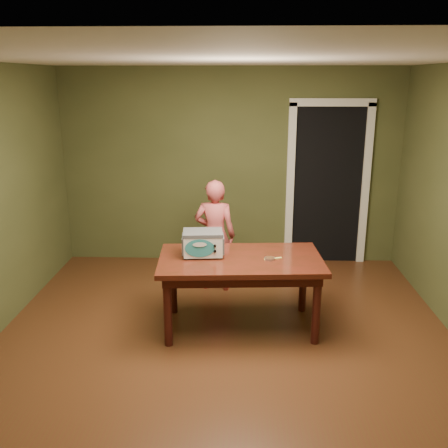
% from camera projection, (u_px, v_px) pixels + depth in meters
% --- Properties ---
extents(floor, '(5.00, 5.00, 0.00)m').
position_uv_depth(floor, '(224.00, 352.00, 4.63)').
color(floor, '#4F2816').
rests_on(floor, ground).
extents(room_shell, '(4.52, 5.02, 2.61)m').
position_uv_depth(room_shell, '(224.00, 171.00, 4.15)').
color(room_shell, '#4E532C').
rests_on(room_shell, ground).
extents(doorway, '(1.10, 0.66, 2.25)m').
position_uv_depth(doorway, '(324.00, 182.00, 6.96)').
color(doorway, black).
rests_on(doorway, ground).
extents(dining_table, '(1.65, 1.00, 0.75)m').
position_uv_depth(dining_table, '(240.00, 267.00, 4.93)').
color(dining_table, '#3D1A0D').
rests_on(dining_table, floor).
extents(toy_oven, '(0.43, 0.31, 0.25)m').
position_uv_depth(toy_oven, '(203.00, 242.00, 4.93)').
color(toy_oven, '#4C4F54').
rests_on(toy_oven, dining_table).
extents(baking_pan, '(0.10, 0.10, 0.02)m').
position_uv_depth(baking_pan, '(270.00, 258.00, 4.85)').
color(baking_pan, silver).
rests_on(baking_pan, dining_table).
extents(spatula, '(0.18, 0.08, 0.01)m').
position_uv_depth(spatula, '(273.00, 259.00, 4.87)').
color(spatula, '#EAE665').
rests_on(spatula, dining_table).
extents(child, '(0.52, 0.37, 1.33)m').
position_uv_depth(child, '(215.00, 235.00, 5.87)').
color(child, '#D4575A').
rests_on(child, floor).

